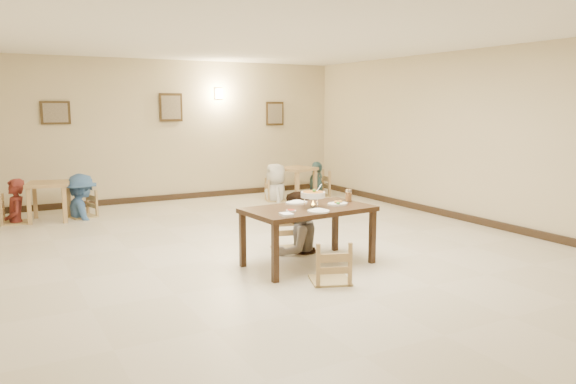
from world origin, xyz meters
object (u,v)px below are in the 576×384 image
drink_glass (349,196)px  bg_diner_d (317,162)px  bg_chair_lr (81,192)px  bg_diner_b (80,174)px  bg_table_left (49,190)px  main_table (308,214)px  bg_chair_rl (276,180)px  bg_diner_a (13,179)px  main_diner (296,191)px  bg_table_right (297,173)px  bg_diner_c (276,164)px  bg_chair_ll (14,196)px  bg_chair_rr (317,172)px  chair_far (290,216)px  curry_warmer (313,195)px

drink_glass → bg_diner_d: bearing=63.1°
bg_chair_lr → bg_diner_b: 0.34m
bg_table_left → bg_diner_d: 5.65m
main_table → drink_glass: size_ratio=10.04×
bg_table_left → bg_chair_rl: (4.53, -0.05, -0.11)m
bg_diner_a → bg_diner_d: (6.20, 0.03, 0.00)m
main_diner → bg_table_right: bearing=-139.1°
bg_table_right → bg_diner_c: bg_diner_c is taller
bg_chair_lr → bg_chair_rl: size_ratio=1.05×
bg_diner_a → bg_table_left: bearing=83.1°
bg_chair_ll → bg_diner_b: bg_diner_b is taller
main_table → bg_chair_rr: size_ratio=1.55×
chair_far → bg_diner_d: bearing=68.0°
bg_table_right → bg_diner_d: (0.56, 0.07, 0.23)m
bg_diner_c → bg_table_left: bearing=-73.7°
bg_diner_b → main_diner: bearing=-162.8°
bg_chair_ll → bg_chair_rr: bg_chair_rr is taller
bg_table_left → bg_chair_rr: size_ratio=0.78×
bg_chair_rr → bg_diner_a: 6.21m
bg_chair_ll → bg_table_left: bearing=-88.1°
chair_far → main_diner: 0.37m
main_table → bg_diner_a: bg_diner_a is taller
bg_table_left → bg_chair_rr: bg_chair_rr is taller
bg_table_right → bg_chair_ll: (-5.64, 0.04, -0.08)m
chair_far → curry_warmer: 0.90m
bg_chair_ll → bg_chair_lr: (1.10, 0.01, -0.01)m
main_diner → bg_table_left: 4.87m
bg_table_left → bg_diner_c: 4.54m
bg_table_right → bg_chair_rr: bearing=7.6°
curry_warmer → bg_chair_rr: bearing=57.8°
drink_glass → bg_table_left: drink_glass is taller
bg_chair_lr → bg_diner_a: (-1.10, -0.01, 0.32)m
bg_chair_rr → bg_diner_c: bearing=-71.8°
curry_warmer → bg_table_right: size_ratio=0.41×
bg_diner_c → bg_table_right: bearing=113.0°
bg_chair_rr → bg_diner_b: (-5.10, -0.02, 0.27)m
bg_diner_b → bg_chair_ll: bearing=78.7°
bg_table_right → bg_table_left: bearing=-179.9°
bg_diner_a → bg_diner_c: bearing=87.2°
main_diner → curry_warmer: bearing=59.1°
chair_far → bg_chair_lr: 4.53m
bg_chair_lr → bg_diner_c: bearing=71.9°
main_diner → bg_chair_rr: size_ratio=1.58×
bg_chair_rl → bg_table_right: bearing=-68.0°
bg_chair_ll → bg_diner_a: (-0.00, 0.00, 0.30)m
bg_table_left → bg_table_right: bearing=0.1°
main_table → curry_warmer: bearing=-41.4°
curry_warmer → bg_diner_b: bg_diner_b is taller
main_diner → bg_table_right: main_diner is taller
bg_chair_rl → bg_diner_b: bearing=104.3°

